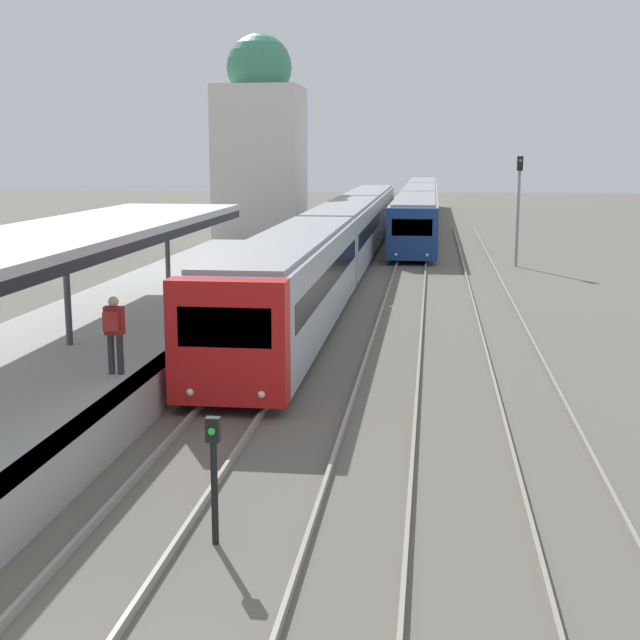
{
  "coord_description": "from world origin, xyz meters",
  "views": [
    {
      "loc": [
        4.25,
        -6.6,
        5.6
      ],
      "look_at": [
        1.64,
        14.19,
        1.62
      ],
      "focal_mm": 50.0,
      "sensor_mm": 36.0,
      "label": 1
    }
  ],
  "objects": [
    {
      "name": "platform_canopy",
      "position": [
        -4.4,
        13.69,
        3.66
      ],
      "size": [
        4.0,
        20.76,
        2.82
      ],
      "color": "beige",
      "rests_on": "station_platform"
    },
    {
      "name": "person_on_platform",
      "position": [
        -2.31,
        11.0,
        1.95
      ],
      "size": [
        0.4,
        0.4,
        1.66
      ],
      "color": "#2D2D33",
      "rests_on": "station_platform"
    },
    {
      "name": "train_near",
      "position": [
        0.0,
        36.92,
        1.71
      ],
      "size": [
        2.59,
        51.39,
        3.07
      ],
      "color": "red",
      "rests_on": "ground_plane"
    },
    {
      "name": "train_far",
      "position": [
        3.28,
        62.66,
        1.65
      ],
      "size": [
        2.58,
        50.3,
        2.97
      ],
      "color": "navy",
      "rests_on": "ground_plane"
    },
    {
      "name": "signal_post_near",
      "position": [
        1.24,
        5.2,
        1.18
      ],
      "size": [
        0.2,
        0.21,
        1.91
      ],
      "color": "black",
      "rests_on": "ground_plane"
    },
    {
      "name": "signal_mast_far",
      "position": [
        8.42,
        38.04,
        3.36
      ],
      "size": [
        0.28,
        0.29,
        5.38
      ],
      "color": "gray",
      "rests_on": "ground_plane"
    },
    {
      "name": "distant_domed_building",
      "position": [
        -6.54,
        49.25,
        5.97
      ],
      "size": [
        5.24,
        5.24,
        12.71
      ],
      "color": "silver",
      "rests_on": "ground_plane"
    }
  ]
}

